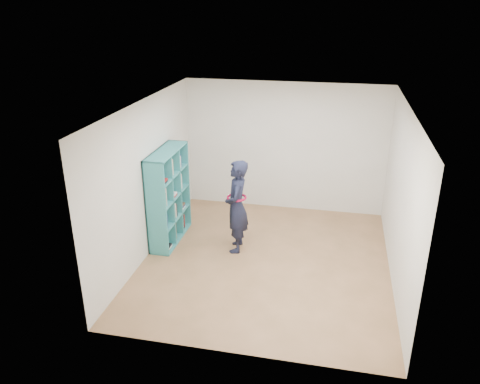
# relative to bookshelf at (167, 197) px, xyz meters

# --- Properties ---
(floor) EXTENTS (4.50, 4.50, 0.00)m
(floor) POSITION_rel_bookshelf_xyz_m (1.84, -0.42, -0.82)
(floor) COLOR brown
(floor) RESTS_ON ground
(ceiling) EXTENTS (4.50, 4.50, 0.00)m
(ceiling) POSITION_rel_bookshelf_xyz_m (1.84, -0.42, 1.78)
(ceiling) COLOR white
(ceiling) RESTS_ON wall_back
(wall_left) EXTENTS (0.02, 4.50, 2.60)m
(wall_left) POSITION_rel_bookshelf_xyz_m (-0.16, -0.42, 0.48)
(wall_left) COLOR beige
(wall_left) RESTS_ON floor
(wall_right) EXTENTS (0.02, 4.50, 2.60)m
(wall_right) POSITION_rel_bookshelf_xyz_m (3.84, -0.42, 0.48)
(wall_right) COLOR beige
(wall_right) RESTS_ON floor
(wall_back) EXTENTS (4.00, 0.02, 2.60)m
(wall_back) POSITION_rel_bookshelf_xyz_m (1.84, 1.83, 0.48)
(wall_back) COLOR beige
(wall_back) RESTS_ON floor
(wall_front) EXTENTS (4.00, 0.02, 2.60)m
(wall_front) POSITION_rel_bookshelf_xyz_m (1.84, -2.67, 0.48)
(wall_front) COLOR beige
(wall_front) RESTS_ON floor
(bookshelf) EXTENTS (0.37, 1.26, 1.68)m
(bookshelf) POSITION_rel_bookshelf_xyz_m (0.00, 0.00, 0.00)
(bookshelf) COLOR teal
(bookshelf) RESTS_ON floor
(person) EXTENTS (0.46, 0.63, 1.62)m
(person) POSITION_rel_bookshelf_xyz_m (1.28, -0.12, -0.01)
(person) COLOR black
(person) RESTS_ON floor
(smartphone) EXTENTS (0.02, 0.11, 0.14)m
(smartphone) POSITION_rel_bookshelf_xyz_m (1.12, -0.04, 0.10)
(smartphone) COLOR silver
(smartphone) RESTS_ON person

